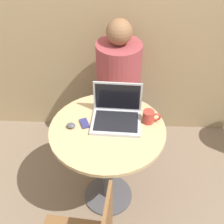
% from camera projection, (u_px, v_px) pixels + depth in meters
% --- Properties ---
extents(ground_plane, '(12.00, 12.00, 0.00)m').
position_uv_depth(ground_plane, '(108.00, 196.00, 2.49)').
color(ground_plane, '#7F6B56').
extents(round_table, '(0.76, 0.76, 0.74)m').
position_uv_depth(round_table, '(108.00, 147.00, 2.13)').
color(round_table, '#4C4C51').
rests_on(round_table, ground_plane).
extents(laptop, '(0.33, 0.27, 0.24)m').
position_uv_depth(laptop, '(117.00, 114.00, 2.05)').
color(laptop, '#B7B7BC').
rests_on(laptop, round_table).
extents(cell_phone, '(0.08, 0.10, 0.02)m').
position_uv_depth(cell_phone, '(85.00, 123.00, 2.04)').
color(cell_phone, navy).
rests_on(cell_phone, round_table).
extents(computer_mouse, '(0.06, 0.05, 0.03)m').
position_uv_depth(computer_mouse, '(71.00, 126.00, 2.01)').
color(computer_mouse, '#4C4C51').
rests_on(computer_mouse, round_table).
extents(coffee_cup, '(0.12, 0.08, 0.09)m').
position_uv_depth(coffee_cup, '(149.00, 117.00, 2.04)').
color(coffee_cup, '#B2382D').
rests_on(coffee_cup, round_table).
extents(person_seated, '(0.36, 0.55, 1.23)m').
position_uv_depth(person_seated, '(119.00, 97.00, 2.65)').
color(person_seated, '#3D4766').
rests_on(person_seated, ground_plane).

